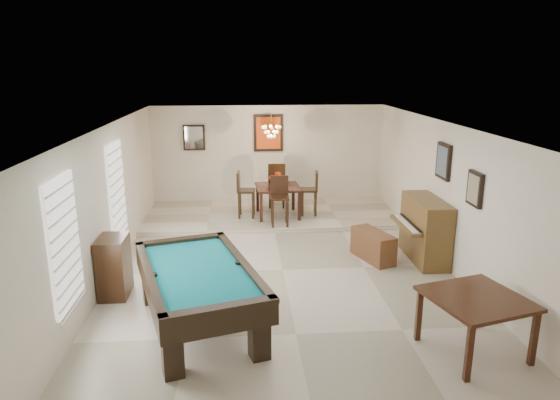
{
  "coord_description": "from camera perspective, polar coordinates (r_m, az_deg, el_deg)",
  "views": [
    {
      "loc": [
        -0.7,
        -8.36,
        3.58
      ],
      "look_at": [
        0.0,
        0.6,
        1.15
      ],
      "focal_mm": 32.0,
      "sensor_mm": 36.0,
      "label": 1
    }
  ],
  "objects": [
    {
      "name": "ground_plane",
      "position": [
        9.13,
        0.3,
        -8.03
      ],
      "size": [
        6.0,
        9.0,
        0.02
      ],
      "primitive_type": "cube",
      "color": "beige"
    },
    {
      "name": "wall_back",
      "position": [
        13.08,
        -1.34,
        5.09
      ],
      "size": [
        6.0,
        0.04,
        2.6
      ],
      "primitive_type": "cube",
      "color": "silver",
      "rests_on": "ground_plane"
    },
    {
      "name": "wall_front",
      "position": [
        4.54,
        5.2,
        -15.1
      ],
      "size": [
        6.0,
        0.04,
        2.6
      ],
      "primitive_type": "cube",
      "color": "silver",
      "rests_on": "ground_plane"
    },
    {
      "name": "wall_left",
      "position": [
        8.97,
        -19.16,
        -0.46
      ],
      "size": [
        0.04,
        9.0,
        2.6
      ],
      "primitive_type": "cube",
      "color": "silver",
      "rests_on": "ground_plane"
    },
    {
      "name": "wall_right",
      "position": [
        9.43,
        18.8,
        0.3
      ],
      "size": [
        0.04,
        9.0,
        2.6
      ],
      "primitive_type": "cube",
      "color": "silver",
      "rests_on": "ground_plane"
    },
    {
      "name": "ceiling",
      "position": [
        8.45,
        0.32,
        8.46
      ],
      "size": [
        6.0,
        9.0,
        0.04
      ],
      "primitive_type": "cube",
      "color": "white",
      "rests_on": "wall_back"
    },
    {
      "name": "dining_step",
      "position": [
        12.16,
        -0.97,
        -1.71
      ],
      "size": [
        6.0,
        2.5,
        0.12
      ],
      "primitive_type": "cube",
      "color": "beige",
      "rests_on": "ground_plane"
    },
    {
      "name": "window_left_front",
      "position": [
        6.92,
        -23.42,
        -4.55
      ],
      "size": [
        0.06,
        1.0,
        1.7
      ],
      "primitive_type": "cube",
      "color": "white",
      "rests_on": "wall_left"
    },
    {
      "name": "window_left_rear",
      "position": [
        9.5,
        -18.16,
        1.09
      ],
      "size": [
        0.06,
        1.0,
        1.7
      ],
      "primitive_type": "cube",
      "color": "white",
      "rests_on": "wall_left"
    },
    {
      "name": "pool_table",
      "position": [
        7.19,
        -9.25,
        -11.06
      ],
      "size": [
        2.09,
        2.89,
        0.87
      ],
      "primitive_type": null,
      "rotation": [
        0.0,
        0.0,
        0.29
      ],
      "color": "black",
      "rests_on": "ground_plane"
    },
    {
      "name": "square_table",
      "position": [
        7.01,
        21.29,
        -13.11
      ],
      "size": [
        1.38,
        1.38,
        0.78
      ],
      "primitive_type": null,
      "rotation": [
        0.0,
        0.0,
        0.27
      ],
      "color": "black",
      "rests_on": "ground_plane"
    },
    {
      "name": "upright_piano",
      "position": [
        9.74,
        15.48,
        -3.3
      ],
      "size": [
        0.8,
        1.42,
        1.19
      ],
      "primitive_type": null,
      "color": "brown",
      "rests_on": "ground_plane"
    },
    {
      "name": "piano_bench",
      "position": [
        9.66,
        10.58,
        -5.15
      ],
      "size": [
        0.7,
        1.07,
        0.55
      ],
      "primitive_type": "cube",
      "rotation": [
        0.0,
        0.0,
        0.35
      ],
      "color": "brown",
      "rests_on": "ground_plane"
    },
    {
      "name": "apothecary_chest",
      "position": [
        8.43,
        -18.45,
        -7.23
      ],
      "size": [
        0.43,
        0.65,
        0.97
      ],
      "primitive_type": "cube",
      "color": "black",
      "rests_on": "ground_plane"
    },
    {
      "name": "dining_table",
      "position": [
        11.79,
        -0.25,
        0.18
      ],
      "size": [
        1.07,
        1.07,
        0.84
      ],
      "primitive_type": null,
      "rotation": [
        0.0,
        0.0,
        0.06
      ],
      "color": "black",
      "rests_on": "dining_step"
    },
    {
      "name": "flower_vase",
      "position": [
        11.66,
        -0.25,
        2.71
      ],
      "size": [
        0.16,
        0.16,
        0.23
      ],
      "primitive_type": null,
      "rotation": [
        0.0,
        0.0,
        -0.26
      ],
      "color": "#B32C0F",
      "rests_on": "dining_table"
    },
    {
      "name": "dining_chair_south",
      "position": [
        11.04,
        -0.03,
        -0.17
      ],
      "size": [
        0.42,
        0.42,
        1.09
      ],
      "primitive_type": null,
      "rotation": [
        0.0,
        0.0,
        -0.03
      ],
      "color": "black",
      "rests_on": "dining_step"
    },
    {
      "name": "dining_chair_north",
      "position": [
        12.51,
        -0.38,
        1.77
      ],
      "size": [
        0.45,
        0.45,
        1.14
      ],
      "primitive_type": null,
      "rotation": [
        0.0,
        0.0,
        3.07
      ],
      "color": "black",
      "rests_on": "dining_step"
    },
    {
      "name": "dining_chair_west",
      "position": [
        11.69,
        -3.87,
        0.65
      ],
      "size": [
        0.44,
        0.44,
        1.09
      ],
      "primitive_type": null,
      "rotation": [
        0.0,
        0.0,
        1.48
      ],
      "color": "black",
      "rests_on": "dining_step"
    },
    {
      "name": "dining_chair_east",
      "position": [
        11.87,
        3.33,
        0.78
      ],
      "size": [
        0.42,
        0.42,
        1.05
      ],
      "primitive_type": null,
      "rotation": [
        0.0,
        0.0,
        -1.67
      ],
      "color": "black",
      "rests_on": "dining_step"
    },
    {
      "name": "chandelier",
      "position": [
        11.67,
        -1.01,
        8.33
      ],
      "size": [
        0.44,
        0.44,
        0.6
      ],
      "primitive_type": null,
      "color": "#FFE5B2",
      "rests_on": "ceiling"
    },
    {
      "name": "back_painting",
      "position": [
        12.95,
        -1.34,
        7.67
      ],
      "size": [
        0.75,
        0.06,
        0.95
      ],
      "primitive_type": "cube",
      "color": "#D84C14",
      "rests_on": "wall_back"
    },
    {
      "name": "back_mirror",
      "position": [
        13.0,
        -9.79,
        7.04
      ],
      "size": [
        0.55,
        0.06,
        0.65
      ],
      "primitive_type": "cube",
      "color": "white",
      "rests_on": "wall_back"
    },
    {
      "name": "right_picture_upper",
      "position": [
        9.56,
        18.19,
        4.24
      ],
      "size": [
        0.06,
        0.55,
        0.65
      ],
      "primitive_type": "cube",
      "color": "slate",
      "rests_on": "wall_right"
    },
    {
      "name": "right_picture_lower",
      "position": [
        8.44,
        21.38,
        1.18
      ],
      "size": [
        0.06,
        0.45,
        0.55
      ],
      "primitive_type": "cube",
      "color": "gray",
      "rests_on": "wall_right"
    }
  ]
}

